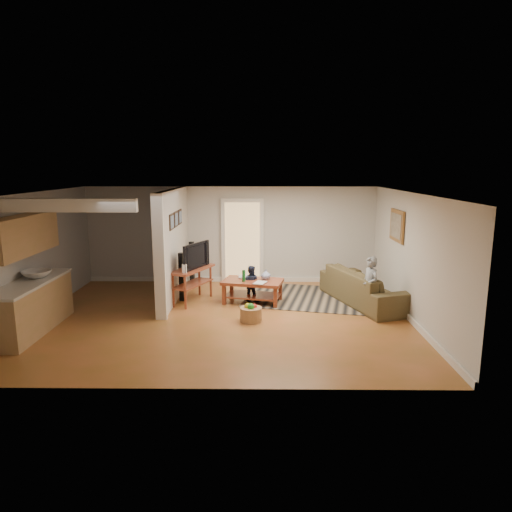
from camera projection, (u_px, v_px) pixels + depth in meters
The scene contains 11 objects.
ground at pixel (222, 318), 9.20m from camera, with size 7.50×7.50×0.00m, color brown.
room_shell at pixel (171, 243), 9.35m from camera, with size 7.54×6.02×2.52m.
area_rug at pixel (313, 298), 10.60m from camera, with size 2.99×2.18×0.01m, color black.
sofa at pixel (364, 303), 10.20m from camera, with size 2.54×0.99×0.74m, color #423821.
coffee_table at pixel (254, 285), 10.18m from camera, with size 1.44×1.02×0.77m.
tv_console at pixel (193, 271), 10.15m from camera, with size 0.93×1.32×1.07m.
speaker_left at pixel (182, 277), 10.27m from camera, with size 0.11×0.11×1.11m, color black.
speaker_right at pixel (192, 263), 11.75m from camera, with size 0.11×0.11×1.11m, color black.
toy_basket at pixel (251, 313), 8.97m from camera, with size 0.43×0.43×0.38m.
child at pixel (368, 315), 9.37m from camera, with size 0.44×0.29×1.22m, color gray.
toddler at pixel (251, 301), 10.36m from camera, with size 0.40×0.31×0.82m, color #1C233B.
Camera 1 is at (0.79, -8.78, 3.00)m, focal length 32.00 mm.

